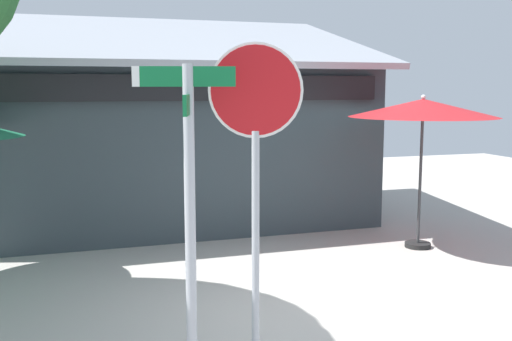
# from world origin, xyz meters

# --- Properties ---
(ground_plane) EXTENTS (28.00, 28.00, 0.10)m
(ground_plane) POSITION_xyz_m (0.00, 0.00, -0.05)
(ground_plane) COLOR #ADA8A0
(cafe_building) EXTENTS (8.37, 5.01, 4.39)m
(cafe_building) POSITION_xyz_m (-0.78, 5.80, 1.64)
(cafe_building) COLOR #333D42
(cafe_building) RESTS_ON ground
(street_sign_post) EXTENTS (0.79, 0.74, 2.92)m
(street_sign_post) POSITION_xyz_m (-1.78, -1.81, 1.76)
(street_sign_post) COLOR #A8AAB2
(street_sign_post) RESTS_ON ground
(stop_sign) EXTENTS (0.78, 0.31, 3.13)m
(stop_sign) POSITION_xyz_m (-1.13, -1.54, 2.21)
(stop_sign) COLOR #A8AAB2
(stop_sign) RESTS_ON ground
(patio_umbrella_crimson_center) EXTENTS (2.49, 2.49, 2.62)m
(patio_umbrella_crimson_center) POSITION_xyz_m (3.00, 2.10, 2.37)
(patio_umbrella_crimson_center) COLOR black
(patio_umbrella_crimson_center) RESTS_ON ground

